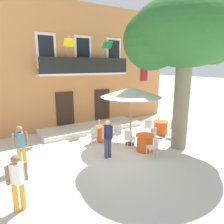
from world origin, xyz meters
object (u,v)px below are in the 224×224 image
cafe_chair_middle_0 (154,146)px  cafe_chair_near_tree_1 (160,122)px  cafe_chair_middle_2 (129,138)px  cafe_table_front (103,133)px  cafe_chair_near_tree_0 (173,128)px  pedestrian_by_tree (21,145)px  plane_tree (184,36)px  cafe_chair_front_2 (93,135)px  cafe_chair_front_0 (117,133)px  cafe_chair_near_tree_2 (148,126)px  cafe_umbrella (131,92)px  cafe_table_middle (145,143)px  pedestrian_near_entrance (108,137)px  cafe_table_near_tree (161,128)px  cafe_chair_front_1 (101,127)px  pedestrian_mid_plaza (17,180)px  cafe_chair_middle_1 (155,136)px

cafe_chair_middle_0 → cafe_chair_near_tree_1: bearing=41.3°
cafe_chair_middle_2 → cafe_table_front: 1.63m
cafe_chair_near_tree_0 → pedestrian_by_tree: (-7.53, 0.48, 0.44)m
plane_tree → cafe_chair_front_2: plane_tree is taller
cafe_chair_middle_2 → cafe_chair_front_0: 0.94m
cafe_chair_near_tree_2 → cafe_umbrella: size_ratio=0.31×
cafe_chair_front_2 → cafe_table_middle: bearing=-48.0°
cafe_chair_front_2 → pedestrian_near_entrance: size_ratio=0.55×
cafe_chair_front_0 → pedestrian_by_tree: 4.59m
cafe_table_near_tree → cafe_umbrella: size_ratio=0.30×
cafe_chair_front_1 → pedestrian_mid_plaza: (-4.80, -4.15, 0.38)m
pedestrian_near_entrance → pedestrian_by_tree: size_ratio=0.97×
cafe_table_middle → cafe_chair_middle_1: cafe_chair_middle_1 is taller
cafe_chair_middle_1 → pedestrian_mid_plaza: bearing=-167.1°
cafe_chair_middle_0 → pedestrian_mid_plaza: (-5.37, -0.57, 0.38)m
cafe_umbrella → pedestrian_mid_plaza: bearing=-157.1°
cafe_chair_near_tree_0 → cafe_chair_near_tree_1: (0.35, 1.28, 0.00)m
cafe_chair_near_tree_2 → cafe_chair_middle_0: 2.92m
cafe_table_near_tree → cafe_chair_near_tree_1: 0.77m
cafe_chair_near_tree_1 → cafe_chair_front_2: bearing=179.4°
pedestrian_near_entrance → pedestrian_by_tree: 3.34m
cafe_table_front → pedestrian_near_entrance: bearing=-113.9°
plane_tree → cafe_chair_middle_0: plane_tree is taller
cafe_chair_front_0 → pedestrian_near_entrance: (-1.30, -1.29, 0.41)m
cafe_chair_near_tree_0 → pedestrian_near_entrance: 4.32m
cafe_chair_middle_2 → cafe_umbrella: size_ratio=0.31×
cafe_chair_near_tree_2 → cafe_chair_middle_0: (-1.74, -2.34, 0.00)m
plane_tree → cafe_chair_near_tree_1: size_ratio=7.40×
cafe_chair_near_tree_1 → cafe_chair_front_2: (-4.51, 0.05, 0.00)m
cafe_table_front → cafe_chair_front_2: bearing=-161.3°
cafe_chair_middle_2 → pedestrian_by_tree: size_ratio=0.53×
pedestrian_mid_plaza → cafe_table_front: bearing=37.3°
plane_tree → cafe_table_near_tree: 5.06m
cafe_table_near_tree → pedestrian_near_entrance: 4.28m
cafe_chair_near_tree_1 → cafe_table_middle: bearing=-146.5°
cafe_chair_middle_1 → cafe_umbrella: 2.41m
cafe_chair_near_tree_0 → pedestrian_mid_plaza: bearing=-166.8°
cafe_chair_middle_2 → pedestrian_by_tree: pedestrian_by_tree is taller
cafe_chair_middle_2 → cafe_chair_front_1: 2.26m
cafe_table_middle → cafe_chair_middle_0: 0.77m
cafe_table_front → cafe_chair_middle_2: bearing=-70.7°
cafe_chair_middle_1 → pedestrian_by_tree: bearing=171.0°
cafe_chair_near_tree_2 → cafe_chair_front_2: size_ratio=1.00×
cafe_chair_near_tree_0 → pedestrian_near_entrance: (-4.28, -0.32, 0.41)m
cafe_table_middle → pedestrian_near_entrance: size_ratio=0.52×
cafe_table_near_tree → cafe_table_front: same height
cafe_table_middle → cafe_table_front: (-0.99, 2.14, 0.00)m
cafe_chair_near_tree_0 → cafe_chair_middle_0: same height
cafe_chair_near_tree_2 → pedestrian_by_tree: (-6.67, -0.55, 0.44)m
cafe_chair_front_0 → pedestrian_near_entrance: 1.88m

